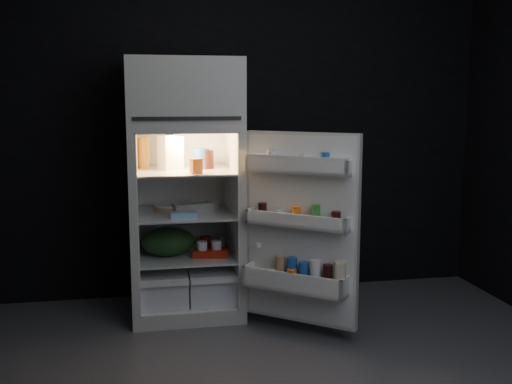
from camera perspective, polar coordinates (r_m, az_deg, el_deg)
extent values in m
cube|color=black|center=(4.61, -2.78, 6.83)|extent=(4.00, 0.00, 2.70)
cube|color=black|center=(1.34, 18.35, 1.43)|extent=(4.00, 0.00, 2.70)
cube|color=silver|center=(4.42, -6.59, -10.54)|extent=(0.76, 0.70, 0.10)
cube|color=silver|center=(4.24, -11.55, -2.38)|extent=(0.05, 0.70, 1.20)
cube|color=silver|center=(4.28, -2.01, -2.07)|extent=(0.05, 0.70, 1.20)
cube|color=white|center=(4.56, -7.05, -1.46)|extent=(0.66, 0.05, 1.20)
cube|color=silver|center=(4.17, -6.91, 6.29)|extent=(0.76, 0.70, 0.06)
cube|color=silver|center=(4.17, -6.97, 9.59)|extent=(0.76, 0.70, 0.42)
cube|color=black|center=(3.81, -6.54, 6.97)|extent=(0.68, 0.01, 0.02)
cube|color=white|center=(4.21, -11.16, -2.43)|extent=(0.01, 0.65, 1.20)
cube|color=white|center=(4.26, -2.34, -2.15)|extent=(0.01, 0.65, 1.20)
cube|color=white|center=(4.15, -6.87, 5.81)|extent=(0.66, 0.65, 0.01)
cube|color=white|center=(4.37, -6.58, -9.98)|extent=(0.66, 0.65, 0.01)
cube|color=white|center=(4.17, -6.80, 2.02)|extent=(0.65, 0.63, 0.01)
cube|color=white|center=(4.22, -6.73, -2.03)|extent=(0.65, 0.63, 0.01)
cube|color=white|center=(4.28, -6.66, -5.97)|extent=(0.65, 0.63, 0.01)
cube|color=white|center=(4.35, -8.82, -8.53)|extent=(0.32, 0.59, 0.22)
cube|color=white|center=(4.37, -4.45, -8.36)|extent=(0.32, 0.59, 0.22)
cube|color=white|center=(4.01, -8.67, -8.68)|extent=(0.32, 0.02, 0.03)
cube|color=white|center=(4.04, -3.94, -8.49)|extent=(0.32, 0.02, 0.03)
cube|color=#FFE5B2|center=(4.10, -6.82, 5.48)|extent=(0.14, 0.14, 0.02)
cube|color=silver|center=(3.81, 4.34, -3.49)|extent=(0.62, 0.52, 1.22)
cube|color=white|center=(3.78, 4.16, -3.57)|extent=(0.56, 0.46, 1.18)
cube|color=white|center=(3.68, 3.96, 1.94)|extent=(0.58, 0.50, 0.02)
cube|color=white|center=(3.65, 3.74, 2.47)|extent=(0.54, 0.45, 0.10)
cube|color=white|center=(3.55, 8.82, 2.22)|extent=(0.07, 0.08, 0.10)
cube|color=white|center=(3.82, -0.55, 2.79)|extent=(0.07, 0.08, 0.10)
cube|color=white|center=(3.73, 3.87, -3.18)|extent=(0.59, 0.51, 0.02)
cube|color=white|center=(3.69, 3.62, -2.78)|extent=(0.54, 0.45, 0.09)
cube|color=white|center=(3.60, 8.67, -3.14)|extent=(0.08, 0.09, 0.09)
cube|color=white|center=(3.87, -0.58, -2.21)|extent=(0.08, 0.09, 0.09)
cube|color=white|center=(3.82, 3.68, -9.19)|extent=(0.62, 0.54, 0.02)
cube|color=white|center=(3.75, 3.31, -8.66)|extent=(0.54, 0.45, 0.13)
cube|color=white|center=(3.68, 8.42, -9.07)|extent=(0.10, 0.12, 0.13)
cube|color=white|center=(3.95, -0.71, -7.76)|extent=(0.10, 0.12, 0.13)
cube|color=white|center=(3.67, 3.98, 3.36)|extent=(0.57, 0.49, 0.02)
cylinder|color=#1D49A0|center=(3.60, 6.58, 2.84)|extent=(0.08, 0.08, 0.12)
cylinder|color=beige|center=(3.66, 4.54, 2.81)|extent=(0.08, 0.08, 0.10)
cylinder|color=silver|center=(3.75, 1.46, 3.10)|extent=(0.08, 0.08, 0.11)
cylinder|color=black|center=(3.62, 7.63, -2.63)|extent=(0.08, 0.08, 0.10)
cylinder|color=#338C33|center=(3.67, 5.74, -2.22)|extent=(0.07, 0.07, 0.13)
cylinder|color=orange|center=(3.72, 3.88, -2.21)|extent=(0.08, 0.08, 0.11)
cylinder|color=#88BFD3|center=(3.77, 2.22, -2.28)|extent=(0.08, 0.08, 0.08)
cylinder|color=black|center=(3.82, 0.60, -1.87)|extent=(0.08, 0.08, 0.11)
cylinder|color=beige|center=(3.68, 8.00, -8.13)|extent=(0.11, 0.11, 0.21)
cylinder|color=black|center=(3.71, 6.82, -8.20)|extent=(0.08, 0.08, 0.18)
cylinder|color=white|center=(3.73, 5.67, -7.92)|extent=(0.10, 0.10, 0.19)
cylinder|color=#1D49A0|center=(3.77, 4.54, -7.94)|extent=(0.09, 0.09, 0.17)
cylinder|color=#1D49A0|center=(3.80, 3.42, -7.64)|extent=(0.10, 0.10, 0.19)
cylinder|color=tan|center=(3.83, 2.33, -7.47)|extent=(0.10, 0.10, 0.19)
cylinder|color=orange|center=(3.76, 3.44, -8.30)|extent=(0.08, 0.08, 0.13)
cylinder|color=white|center=(3.82, 1.51, -8.17)|extent=(0.08, 0.08, 0.11)
cylinder|color=white|center=(3.86, 0.20, -5.08)|extent=(0.05, 0.05, 0.02)
cube|color=white|center=(4.20, -8.15, 3.77)|extent=(0.18, 0.18, 0.24)
cylinder|color=#1D49A0|center=(4.23, -5.22, 3.18)|extent=(0.15, 0.15, 0.14)
cylinder|color=black|center=(4.23, -4.68, 3.11)|extent=(0.11, 0.11, 0.13)
cylinder|color=#AE6C1B|center=(4.28, -10.64, 3.66)|extent=(0.10, 0.10, 0.22)
cube|color=orange|center=(3.95, -5.71, 2.47)|extent=(0.08, 0.07, 0.10)
cube|color=gray|center=(4.18, -6.05, -1.54)|extent=(0.30, 0.18, 0.07)
cylinder|color=tan|center=(4.31, -7.64, -1.47)|extent=(0.40, 0.40, 0.04)
cube|color=#88BFD3|center=(4.02, -6.90, -2.19)|extent=(0.18, 0.09, 0.04)
cube|color=beige|center=(4.33, -4.31, -1.29)|extent=(0.13, 0.12, 0.05)
ellipsoid|color=#193815|center=(4.25, -8.37, -4.68)|extent=(0.39, 0.34, 0.20)
cube|color=#A0200D|center=(4.20, -4.32, -5.80)|extent=(0.26, 0.17, 0.05)
cylinder|color=#A0200D|center=(4.42, -4.83, -4.79)|extent=(0.08, 0.08, 0.09)
cylinder|color=white|center=(4.45, -3.39, -4.69)|extent=(0.09, 0.09, 0.09)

